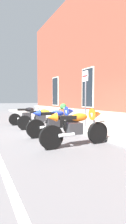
# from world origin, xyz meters

# --- Properties ---
(ground_plane) EXTENTS (140.00, 140.00, 0.00)m
(ground_plane) POSITION_xyz_m (0.00, 0.00, 0.00)
(ground_plane) COLOR #4C4C4F
(sidewalk) EXTENTS (30.53, 2.79, 0.14)m
(sidewalk) POSITION_xyz_m (0.00, 1.40, 0.07)
(sidewalk) COLOR gray
(sidewalk) RESTS_ON ground_plane
(motorcycle_black_naked) EXTENTS (0.62, 1.98, 0.99)m
(motorcycle_black_naked) POSITION_xyz_m (-2.45, -1.14, 0.49)
(motorcycle_black_naked) COLOR black
(motorcycle_black_naked) RESTS_ON ground_plane
(motorcycle_yellow_naked) EXTENTS (0.62, 2.17, 0.97)m
(motorcycle_yellow_naked) POSITION_xyz_m (-0.77, -0.96, 0.48)
(motorcycle_yellow_naked) COLOR black
(motorcycle_yellow_naked) RESTS_ON ground_plane
(motorcycle_blue_sport) EXTENTS (0.62, 2.05, 1.08)m
(motorcycle_blue_sport) POSITION_xyz_m (0.93, -1.05, 0.58)
(motorcycle_blue_sport) COLOR black
(motorcycle_blue_sport) RESTS_ON ground_plane
(motorcycle_orange_sport) EXTENTS (0.62, 2.16, 1.08)m
(motorcycle_orange_sport) POSITION_xyz_m (2.40, -1.04, 0.58)
(motorcycle_orange_sport) COLOR black
(motorcycle_orange_sport) RESTS_ON ground_plane
(parking_sign) EXTENTS (0.36, 0.07, 2.48)m
(parking_sign) POSITION_xyz_m (0.20, 0.73, 1.75)
(parking_sign) COLOR #4C4C51
(parking_sign) RESTS_ON sidewalk
(barrel_planter) EXTENTS (0.58, 0.58, 0.97)m
(barrel_planter) POSITION_xyz_m (-2.73, 1.15, 0.57)
(barrel_planter) COLOR brown
(barrel_planter) RESTS_ON sidewalk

